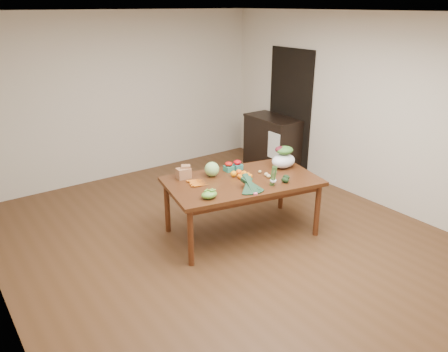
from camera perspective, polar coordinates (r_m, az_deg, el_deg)
floor at (r=5.49m, az=0.70°, el=-8.83°), size 6.00×6.00×0.00m
ceiling at (r=4.74m, az=0.86°, el=20.60°), size 5.00×6.00×0.02m
room_walls at (r=4.95m, az=0.77°, el=4.77°), size 5.02×6.02×2.70m
dining_table at (r=5.57m, az=2.32°, el=-4.03°), size 2.03×1.39×0.75m
doorway_dark at (r=7.77m, az=8.57°, el=8.48°), size 0.02×1.00×2.10m
cabinet at (r=7.84m, az=6.27°, el=4.32°), size 0.52×1.02×0.94m
dish_towel at (r=7.41m, az=6.52°, el=3.94°), size 0.02×0.28×0.45m
paper_bag at (r=5.45m, az=-5.30°, el=0.49°), size 0.26×0.23×0.16m
cabbage at (r=5.49m, az=-1.59°, el=0.90°), size 0.18×0.18×0.18m
strawberry_basket_a at (r=5.67m, az=0.62°, el=1.13°), size 0.13×0.13×0.10m
strawberry_basket_b at (r=5.73m, az=1.76°, el=1.35°), size 0.13×0.13×0.10m
orange_a at (r=5.49m, az=1.26°, el=0.29°), size 0.08×0.08×0.08m
orange_b at (r=5.54m, az=1.96°, el=0.50°), size 0.08×0.08×0.08m
orange_c at (r=5.48m, az=2.64°, el=0.26°), size 0.08×0.08×0.08m
mandarin_cluster at (r=5.44m, az=2.68°, el=0.16°), size 0.21×0.21×0.09m
carrots at (r=5.29m, az=-3.47°, el=-0.86°), size 0.26×0.28×0.03m
snap_pea_bag at (r=4.89m, az=-1.95°, el=-2.44°), size 0.19×0.14×0.09m
kale_bunch at (r=5.05m, az=3.61°, el=-1.17°), size 0.39×0.46×0.16m
asparagus_bundle at (r=5.22m, az=6.46°, el=0.02°), size 0.10×0.13×0.26m
potato_a at (r=5.53m, az=5.54°, el=0.21°), size 0.06×0.05×0.05m
potato_b at (r=5.48m, az=5.86°, el=-0.02°), size 0.06×0.05×0.05m
potato_c at (r=5.61m, az=6.45°, el=0.45°), size 0.05×0.04×0.04m
potato_d at (r=5.63m, az=4.70°, el=0.58°), size 0.05×0.04×0.04m
potato_e at (r=5.63m, az=6.69°, el=0.53°), size 0.05×0.05×0.04m
avocado_a at (r=5.36m, az=7.98°, el=-0.53°), size 0.09×0.11×0.07m
avocado_b at (r=5.45m, az=8.12°, el=-0.17°), size 0.09×0.11×0.06m
salad_bag at (r=5.82m, az=7.78°, el=2.33°), size 0.39×0.32×0.26m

